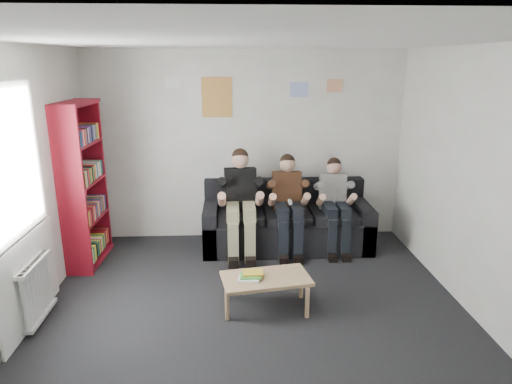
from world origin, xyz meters
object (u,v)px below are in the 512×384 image
bookshelf (84,185)px  person_left (241,203)px  person_right (335,205)px  sofa (286,224)px  coffee_table (266,281)px  person_middle (288,204)px

bookshelf → person_left: size_ratio=1.47×
bookshelf → person_right: bearing=5.8°
sofa → bookshelf: (-2.61, -0.39, 0.72)m
coffee_table → person_left: bearing=98.6°
person_right → person_middle: bearing=-174.9°
coffee_table → person_middle: person_middle is taller
bookshelf → coffee_table: 2.67m
person_left → person_middle: person_left is taller
person_right → bookshelf: bearing=-171.9°
sofa → person_middle: person_middle is taller
coffee_table → person_right: size_ratio=0.71×
sofa → person_middle: (0.00, -0.20, 0.35)m
coffee_table → person_middle: (0.41, 1.52, 0.35)m
person_left → sofa: bearing=14.7°
person_middle → sofa: bearing=89.5°
person_left → person_right: 1.29m
sofa → person_right: size_ratio=1.81×
bookshelf → coffee_table: bearing=-28.8°
person_left → coffee_table: bearing=-84.7°
person_left → person_middle: size_ratio=1.06×
sofa → bookshelf: bookshelf is taller
bookshelf → person_right: size_ratio=1.63×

